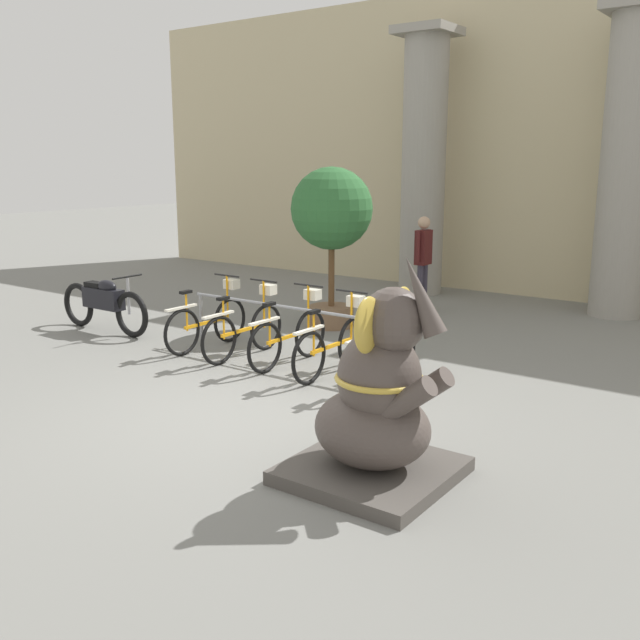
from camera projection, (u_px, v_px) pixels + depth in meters
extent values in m
plane|color=slate|center=(240.00, 416.00, 7.58)|extent=(60.00, 60.00, 0.00)
cube|color=#C6B78E|center=(537.00, 143.00, 13.73)|extent=(20.00, 0.20, 6.00)
cylinder|color=gray|center=(423.00, 169.00, 14.14)|extent=(0.87, 0.87, 5.00)
cube|color=gray|center=(428.00, 31.00, 13.57)|extent=(1.09, 1.09, 0.16)
cylinder|color=gray|center=(626.00, 170.00, 11.95)|extent=(0.87, 0.87, 5.00)
cylinder|color=gray|center=(201.00, 319.00, 10.48)|extent=(0.05, 0.05, 0.75)
cylinder|color=gray|center=(407.00, 356.00, 8.51)|extent=(0.05, 0.05, 0.75)
cylinder|color=gray|center=(293.00, 308.00, 9.41)|extent=(3.55, 0.04, 0.04)
torus|color=black|center=(230.00, 320.00, 10.62)|extent=(0.05, 0.67, 0.67)
torus|color=black|center=(182.00, 332.00, 9.86)|extent=(0.05, 0.67, 0.67)
cube|color=orange|center=(207.00, 323.00, 10.23)|extent=(0.04, 0.86, 0.04)
cube|color=silver|center=(181.00, 308.00, 9.78)|extent=(0.06, 0.55, 0.03)
cylinder|color=orange|center=(187.00, 312.00, 9.88)|extent=(0.03, 0.03, 0.53)
cube|color=black|center=(186.00, 292.00, 9.82)|extent=(0.08, 0.18, 0.04)
cylinder|color=orange|center=(227.00, 298.00, 10.52)|extent=(0.03, 0.03, 0.68)
cylinder|color=black|center=(227.00, 276.00, 10.44)|extent=(0.48, 0.03, 0.03)
cube|color=silver|center=(232.00, 284.00, 10.55)|extent=(0.20, 0.16, 0.14)
torus|color=black|center=(266.00, 327.00, 10.17)|extent=(0.05, 0.67, 0.67)
torus|color=black|center=(219.00, 341.00, 9.41)|extent=(0.05, 0.67, 0.67)
cube|color=orange|center=(243.00, 330.00, 9.78)|extent=(0.04, 0.86, 0.04)
cube|color=silver|center=(218.00, 315.00, 9.33)|extent=(0.06, 0.55, 0.03)
cylinder|color=orange|center=(224.00, 320.00, 9.43)|extent=(0.03, 0.03, 0.53)
cube|color=black|center=(223.00, 298.00, 9.37)|extent=(0.08, 0.18, 0.04)
cylinder|color=orange|center=(264.00, 304.00, 10.06)|extent=(0.03, 0.03, 0.68)
cylinder|color=black|center=(263.00, 281.00, 9.99)|extent=(0.48, 0.03, 0.03)
cube|color=silver|center=(268.00, 290.00, 10.10)|extent=(0.20, 0.16, 0.14)
torus|color=black|center=(310.00, 333.00, 9.80)|extent=(0.05, 0.67, 0.67)
torus|color=black|center=(265.00, 348.00, 9.04)|extent=(0.05, 0.67, 0.67)
cube|color=orange|center=(288.00, 337.00, 9.41)|extent=(0.04, 0.86, 0.04)
cube|color=silver|center=(264.00, 321.00, 8.96)|extent=(0.06, 0.55, 0.03)
cylinder|color=orange|center=(270.00, 326.00, 9.06)|extent=(0.03, 0.03, 0.53)
cube|color=black|center=(269.00, 304.00, 9.00)|extent=(0.08, 0.18, 0.04)
cylinder|color=orange|center=(308.00, 310.00, 9.69)|extent=(0.03, 0.03, 0.68)
cylinder|color=black|center=(308.00, 285.00, 9.62)|extent=(0.48, 0.03, 0.03)
cube|color=silver|center=(313.00, 294.00, 9.73)|extent=(0.20, 0.16, 0.14)
torus|color=black|center=(353.00, 342.00, 9.34)|extent=(0.05, 0.67, 0.67)
torus|color=black|center=(309.00, 358.00, 8.57)|extent=(0.05, 0.67, 0.67)
cube|color=orange|center=(332.00, 346.00, 8.94)|extent=(0.04, 0.86, 0.04)
cube|color=silver|center=(309.00, 330.00, 8.50)|extent=(0.06, 0.55, 0.03)
cylinder|color=orange|center=(314.00, 335.00, 8.59)|extent=(0.03, 0.03, 0.53)
cube|color=black|center=(314.00, 312.00, 8.53)|extent=(0.08, 0.18, 0.04)
cylinder|color=orange|center=(351.00, 317.00, 9.23)|extent=(0.03, 0.03, 0.68)
cylinder|color=black|center=(352.00, 292.00, 9.16)|extent=(0.48, 0.03, 0.03)
cube|color=silver|center=(356.00, 301.00, 9.27)|extent=(0.20, 0.16, 0.14)
torus|color=black|center=(402.00, 351.00, 8.91)|extent=(0.05, 0.67, 0.67)
torus|color=black|center=(360.00, 368.00, 8.14)|extent=(0.05, 0.67, 0.67)
cube|color=orange|center=(382.00, 355.00, 8.51)|extent=(0.04, 0.86, 0.04)
cube|color=silver|center=(360.00, 339.00, 8.07)|extent=(0.06, 0.55, 0.03)
cylinder|color=orange|center=(365.00, 344.00, 8.16)|extent=(0.03, 0.03, 0.53)
cube|color=black|center=(365.00, 320.00, 8.10)|extent=(0.08, 0.18, 0.04)
cylinder|color=orange|center=(401.00, 325.00, 8.80)|extent=(0.03, 0.03, 0.68)
cylinder|color=black|center=(401.00, 298.00, 8.73)|extent=(0.48, 0.03, 0.03)
cube|color=silver|center=(405.00, 308.00, 8.84)|extent=(0.20, 0.16, 0.14)
cube|color=#4C4742|center=(371.00, 471.00, 6.09)|extent=(1.31, 1.31, 0.12)
ellipsoid|color=#4C423D|center=(372.00, 428.00, 6.01)|extent=(1.02, 0.90, 0.66)
ellipsoid|color=#4C423D|center=(379.00, 378.00, 5.88)|extent=(0.72, 0.66, 0.84)
sphere|color=#4C423D|center=(393.00, 320.00, 5.70)|extent=(0.54, 0.54, 0.54)
ellipsoid|color=gold|center=(402.00, 313.00, 5.95)|extent=(0.08, 0.38, 0.45)
ellipsoid|color=gold|center=(368.00, 325.00, 5.53)|extent=(0.08, 0.38, 0.45)
cone|color=#4C423D|center=(421.00, 295.00, 5.51)|extent=(0.46, 0.19, 0.68)
cylinder|color=#4C423D|center=(423.00, 391.00, 5.83)|extent=(0.53, 0.18, 0.47)
cylinder|color=#4C423D|center=(405.00, 401.00, 5.59)|extent=(0.53, 0.18, 0.47)
torus|color=gold|center=(379.00, 378.00, 5.88)|extent=(0.74, 0.74, 0.05)
torus|color=black|center=(132.00, 315.00, 10.88)|extent=(0.72, 0.09, 0.72)
torus|color=black|center=(79.00, 305.00, 11.63)|extent=(0.72, 0.09, 0.72)
cube|color=black|center=(103.00, 298.00, 11.22)|extent=(0.79, 0.22, 0.32)
ellipsoid|color=black|center=(107.00, 286.00, 11.12)|extent=(0.40, 0.20, 0.20)
cube|color=black|center=(95.00, 285.00, 11.28)|extent=(0.36, 0.18, 0.08)
cylinder|color=#99999E|center=(128.00, 296.00, 10.85)|extent=(0.04, 0.04, 0.56)
cylinder|color=black|center=(127.00, 277.00, 10.78)|extent=(0.03, 0.55, 0.03)
cylinder|color=#383342|center=(424.00, 286.00, 13.02)|extent=(0.11, 0.11, 0.83)
cylinder|color=#383342|center=(420.00, 288.00, 12.89)|extent=(0.11, 0.11, 0.83)
cube|color=#4C1919|center=(423.00, 247.00, 12.80)|extent=(0.20, 0.32, 0.62)
sphere|color=tan|center=(424.00, 223.00, 12.70)|extent=(0.22, 0.22, 0.22)
cylinder|color=#4C1919|center=(429.00, 245.00, 12.95)|extent=(0.07, 0.07, 0.56)
cylinder|color=#4C1919|center=(418.00, 247.00, 12.63)|extent=(0.07, 0.07, 0.56)
cylinder|color=brown|center=(331.00, 316.00, 11.66)|extent=(0.73, 0.73, 0.34)
cylinder|color=brown|center=(331.00, 274.00, 11.51)|extent=(0.10, 0.10, 1.05)
sphere|color=#2D6633|center=(332.00, 208.00, 11.28)|extent=(1.31, 1.31, 1.31)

